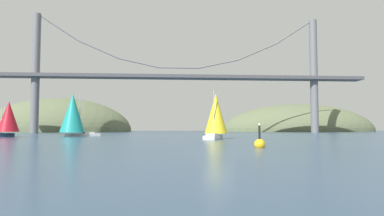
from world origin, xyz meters
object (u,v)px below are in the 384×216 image
Objects in this scene: sailboat_teal_sail at (73,114)px; channel_buoy at (260,144)px; sailboat_crimson_sail at (8,117)px; sailboat_yellow_sail at (216,115)px.

sailboat_teal_sail is 3.75× the size of channel_buoy.
sailboat_crimson_sail is at bearing 136.25° from channel_buoy.
sailboat_yellow_sail is 3.15× the size of channel_buoy.
channel_buoy is at bearing -88.16° from sailboat_yellow_sail.
sailboat_yellow_sail is 25.27m from channel_buoy.
sailboat_teal_sail is at bearing 147.67° from sailboat_yellow_sail.
channel_buoy is (0.80, -24.98, -3.73)m from sailboat_yellow_sail.
channel_buoy is at bearing -55.32° from sailboat_teal_sail.
channel_buoy is (30.13, -43.54, -4.66)m from sailboat_teal_sail.
sailboat_teal_sail is 53.16m from channel_buoy.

